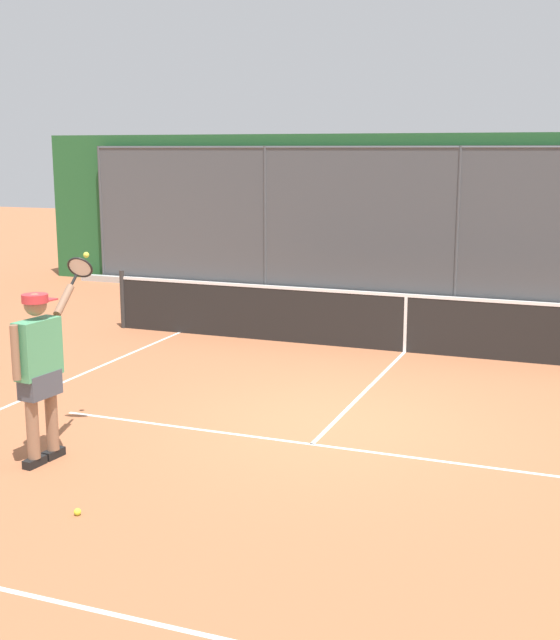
# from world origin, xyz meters

# --- Properties ---
(ground_plane) EXTENTS (60.00, 60.00, 0.00)m
(ground_plane) POSITION_xyz_m (0.00, 0.00, 0.00)
(ground_plane) COLOR #A8603D
(court_line_markings) EXTENTS (8.28, 8.50, 0.01)m
(court_line_markings) POSITION_xyz_m (0.00, 1.17, 0.00)
(court_line_markings) COLOR white
(court_line_markings) RESTS_ON ground
(fence_backdrop) EXTENTS (20.54, 1.37, 3.57)m
(fence_backdrop) POSITION_xyz_m (0.00, -9.28, 1.77)
(fence_backdrop) COLOR #474C51
(fence_backdrop) RESTS_ON ground
(tennis_net) EXTENTS (10.64, 0.09, 1.07)m
(tennis_net) POSITION_xyz_m (0.00, -3.86, 0.49)
(tennis_net) COLOR #2D2D2D
(tennis_net) RESTS_ON ground
(tennis_player) EXTENTS (0.38, 1.48, 2.10)m
(tennis_player) POSITION_xyz_m (2.47, 2.30, 1.08)
(tennis_player) COLOR black
(tennis_player) RESTS_ON ground
(tennis_ball_near_baseline) EXTENTS (0.07, 0.07, 0.07)m
(tennis_ball_near_baseline) POSITION_xyz_m (1.37, 3.31, 0.03)
(tennis_ball_near_baseline) COLOR #CCDB33
(tennis_ball_near_baseline) RESTS_ON ground
(tennis_ball_by_sideline) EXTENTS (0.07, 0.07, 0.07)m
(tennis_ball_by_sideline) POSITION_xyz_m (3.95, 0.16, 0.03)
(tennis_ball_by_sideline) COLOR #D6E042
(tennis_ball_by_sideline) RESTS_ON ground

